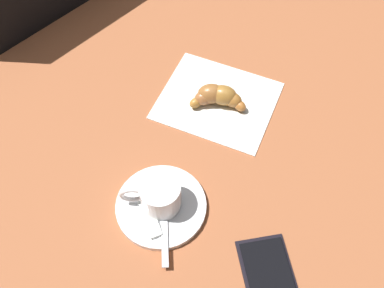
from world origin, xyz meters
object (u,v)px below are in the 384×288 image
at_px(napkin, 217,100).
at_px(croissant, 218,97).
at_px(sugar_packet, 149,215).
at_px(saucer, 162,207).
at_px(espresso_cup, 157,194).
at_px(teaspoon, 164,202).

relative_size(napkin, croissant, 1.95).
distance_m(napkin, croissant, 0.02).
bearing_deg(sugar_packet, croissant, 131.77).
bearing_deg(saucer, croissant, -3.01).
bearing_deg(saucer, sugar_packet, 155.79).
bearing_deg(saucer, espresso_cup, 74.66).
distance_m(espresso_cup, napkin, 0.22).
relative_size(espresso_cup, napkin, 0.42).
bearing_deg(teaspoon, saucer, 158.13).
distance_m(teaspoon, napkin, 0.21).
distance_m(sugar_packet, croissant, 0.24).
distance_m(saucer, teaspoon, 0.01).
relative_size(saucer, napkin, 0.69).
bearing_deg(napkin, teaspoon, 178.26).
height_order(teaspoon, sugar_packet, teaspoon).
xyz_separation_m(saucer, espresso_cup, (0.00, 0.01, 0.03)).
height_order(napkin, croissant, croissant).
height_order(espresso_cup, croissant, espresso_cup).
bearing_deg(teaspoon, sugar_packet, 156.12).
height_order(saucer, teaspoon, teaspoon).
bearing_deg(napkin, espresso_cup, 175.92).
bearing_deg(sugar_packet, espresso_cup, 130.40).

